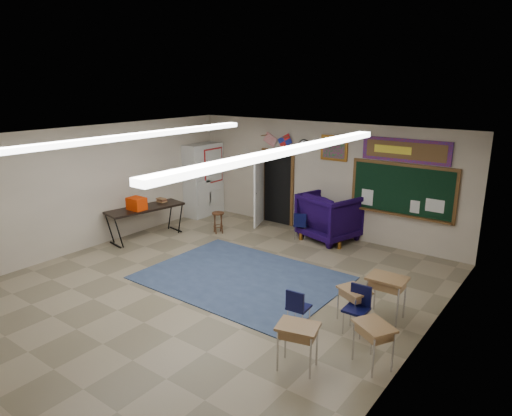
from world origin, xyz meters
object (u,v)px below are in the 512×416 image
Objects in this scene: student_desk_front_left at (354,304)px; wooden_stool at (218,222)px; wingback_armchair at (330,216)px; student_desk_front_right at (386,295)px; folding_table at (146,221)px.

student_desk_front_left is 5.51m from wooden_stool.
student_desk_front_left reaches higher than wooden_stool.
wooden_stool is (-5.04, 2.22, -0.05)m from student_desk_front_left.
student_desk_front_right is at bearing 147.26° from wingback_armchair.
student_desk_front_left is 0.82× the size of student_desk_front_right.
wingback_armchair reaches higher than folding_table.
student_desk_front_left is at bearing -23.76° from wooden_stool.
wingback_armchair is at bearing 147.69° from student_desk_front_left.
wingback_armchair is at bearing 129.60° from student_desk_front_right.
wingback_armchair is 4.84m from folding_table.
wooden_stool is at bearing 59.01° from folding_table.
folding_table is at bearing 52.11° from wingback_armchair.
student_desk_front_right is 0.37× the size of folding_table.
wingback_armchair is 0.64× the size of folding_table.
wingback_armchair is at bearing 45.99° from folding_table.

